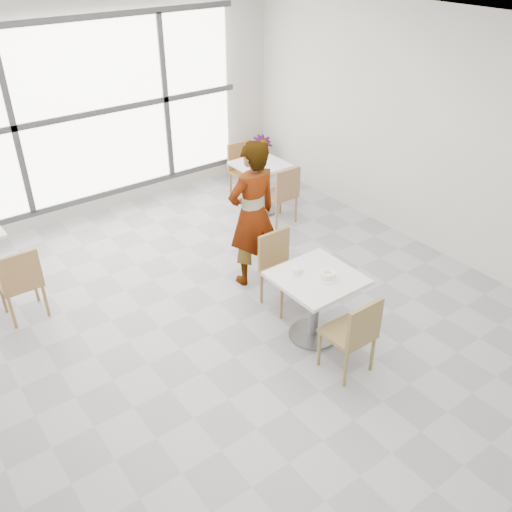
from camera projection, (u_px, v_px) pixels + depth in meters
floor at (240, 322)px, 6.10m from camera, size 7.00×7.00×0.00m
ceiling at (234, 33)px, 4.53m from camera, size 7.00×7.00×0.00m
wall_back at (93, 111)px, 7.71m from camera, size 6.00×0.00×6.00m
wall_right at (435, 136)px, 6.85m from camera, size 0.00×7.00×7.00m
window at (94, 112)px, 7.66m from camera, size 4.60×0.07×2.52m
main_table at (316, 295)px, 5.64m from camera, size 0.80×0.80×0.75m
chair_near at (355, 332)px, 5.17m from camera, size 0.42×0.42×0.87m
chair_far at (280, 264)px, 6.18m from camera, size 0.42×0.42×0.87m
oatmeal_bowl at (328, 275)px, 5.46m from camera, size 0.21×0.21×0.09m
coffee_cup at (296, 272)px, 5.54m from camera, size 0.16×0.13×0.07m
person at (252, 215)px, 6.37m from camera, size 0.65×0.43×1.78m
bg_table_right at (260, 180)px, 8.18m from camera, size 0.70×0.70×0.75m
bg_chair_left_near at (21, 280)px, 5.91m from camera, size 0.42×0.42×0.87m
bg_chair_right_near at (283, 192)px, 7.81m from camera, size 0.42×0.42×0.87m
bg_chair_right_far at (243, 167)px, 8.59m from camera, size 0.42×0.42×0.87m
plant_right at (261, 155)px, 9.46m from camera, size 0.45×0.45×0.66m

